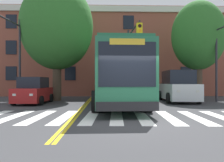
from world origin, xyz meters
name	(u,v)px	position (x,y,z in m)	size (l,w,h in m)	color
ground_plane	(133,123)	(0.00, 0.00, 0.00)	(120.00, 120.00, 0.00)	#38383A
crosswalk	(117,117)	(-0.52, 1.35, 0.00)	(13.88, 4.41, 0.01)	white
lane_line_yellow_inner	(93,96)	(-2.38, 15.35, 0.00)	(0.12, 36.00, 0.01)	gold
lane_line_yellow_outer	(94,96)	(-2.22, 15.35, 0.00)	(0.12, 36.00, 0.01)	gold
city_bus	(116,76)	(-0.28, 6.44, 1.84)	(3.13, 11.90, 3.44)	#28704C
car_red_near_lane	(34,91)	(-5.92, 7.17, 0.83)	(2.03, 3.69, 1.80)	#AD1E1E
car_white_far_lane	(178,87)	(4.39, 8.28, 1.09)	(2.49, 4.99, 2.31)	white
car_teal_behind_bus	(116,85)	(0.11, 16.13, 1.12)	(2.71, 5.10, 2.37)	#236B70
traffic_light_far_corner	(10,44)	(-7.22, 6.57, 3.94)	(0.56, 3.24, 5.90)	#28282D
traffic_light_overhead	(132,49)	(0.95, 7.97, 3.85)	(0.50, 4.50, 5.68)	#28282D
street_tree_curbside_large	(198,36)	(6.61, 9.85, 5.25)	(5.15, 4.88, 8.14)	#4C3D2D
street_tree_curbside_small	(57,27)	(-4.83, 9.45, 5.85)	(6.81, 6.66, 9.31)	#4C3D2D
building_facade	(126,55)	(1.34, 17.84, 4.69)	(29.73, 6.95, 9.37)	brown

